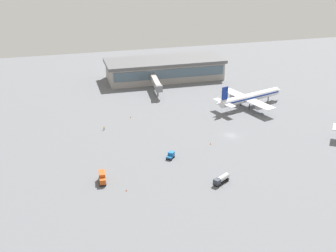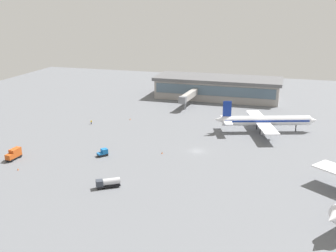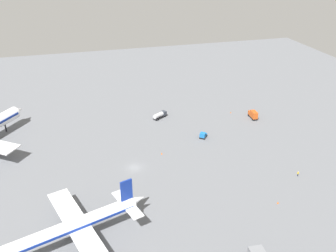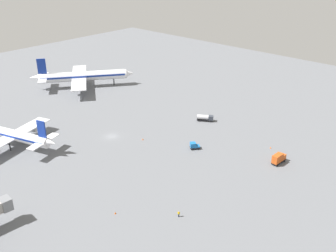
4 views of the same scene
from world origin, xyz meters
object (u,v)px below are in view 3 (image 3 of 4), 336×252
at_px(baggage_tug, 203,135).
at_px(fuel_truck, 160,115).
at_px(airplane_taxiing, 73,227).
at_px(safety_cone_far_side, 278,202).
at_px(safety_cone_mid_apron, 231,112).
at_px(ground_crew_worker, 298,174).
at_px(catering_truck, 253,114).
at_px(safety_cone_near_gate, 162,153).

distance_m(baggage_tug, fuel_truck, 23.41).
relative_size(airplane_taxiing, safety_cone_far_side, 63.78).
height_order(baggage_tug, fuel_truck, fuel_truck).
distance_m(fuel_truck, safety_cone_mid_apron, 30.22).
bearing_deg(safety_cone_mid_apron, baggage_tug, -137.13).
distance_m(ground_crew_worker, safety_cone_far_side, 16.21).
distance_m(catering_truck, fuel_truck, 37.92).
relative_size(ground_crew_worker, safety_cone_mid_apron, 2.78).
bearing_deg(baggage_tug, ground_crew_worker, 71.97).
distance_m(catering_truck, baggage_tug, 27.51).
height_order(airplane_taxiing, ground_crew_worker, airplane_taxiing).
bearing_deg(ground_crew_worker, safety_cone_mid_apron, -28.91).
xyz_separation_m(fuel_truck, safety_cone_mid_apron, (30.05, -3.00, -1.09)).
bearing_deg(safety_cone_far_side, catering_truck, 69.98).
xyz_separation_m(fuel_truck, ground_crew_worker, (30.65, -51.17, -0.54)).
bearing_deg(airplane_taxiing, baggage_tug, -157.54).
relative_size(safety_cone_mid_apron, safety_cone_far_side, 1.00).
bearing_deg(airplane_taxiing, ground_crew_worker, 170.40).
distance_m(catering_truck, safety_cone_far_side, 54.32).
bearing_deg(fuel_truck, ground_crew_worker, -91.68).
bearing_deg(safety_cone_mid_apron, ground_crew_worker, -89.29).
height_order(catering_truck, fuel_truck, catering_truck).
bearing_deg(safety_cone_near_gate, catering_truck, 22.18).
bearing_deg(baggage_tug, safety_cone_mid_apron, 172.20).
xyz_separation_m(catering_truck, safety_cone_mid_apron, (-6.48, 7.18, -1.40)).
relative_size(airplane_taxiing, safety_cone_near_gate, 63.78).
relative_size(baggage_tug, safety_cone_near_gate, 6.24).
relative_size(airplane_taxiing, baggage_tug, 10.22).
xyz_separation_m(baggage_tug, safety_cone_mid_apron, (18.97, 17.61, -0.86)).
bearing_deg(safety_cone_mid_apron, safety_cone_near_gate, -145.88).
distance_m(airplane_taxiing, safety_cone_near_gate, 44.89).
bearing_deg(ground_crew_worker, baggage_tug, 3.02).
height_order(airplane_taxiing, baggage_tug, airplane_taxiing).
relative_size(safety_cone_near_gate, safety_cone_mid_apron, 1.00).
bearing_deg(airplane_taxiing, fuel_truck, -138.67).
distance_m(baggage_tug, safety_cone_near_gate, 18.80).
height_order(safety_cone_mid_apron, safety_cone_far_side, same).
height_order(fuel_truck, safety_cone_near_gate, fuel_truck).
xyz_separation_m(baggage_tug, fuel_truck, (-11.08, 20.62, 0.23)).
bearing_deg(baggage_tug, safety_cone_near_gate, -28.66).
relative_size(fuel_truck, safety_cone_far_side, 10.55).
height_order(catering_truck, safety_cone_mid_apron, catering_truck).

